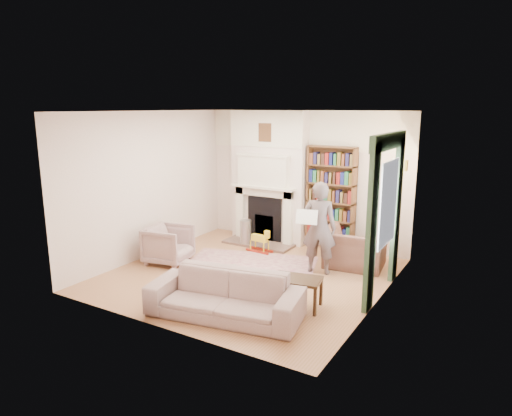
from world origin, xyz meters
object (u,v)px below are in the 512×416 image
Objects in this scene: armchair_left at (169,245)px; coffee_table at (297,293)px; man_reading at (319,228)px; paraffin_heater at (246,233)px; bookcase at (331,193)px; armchair_reading at (354,248)px; rocking_horse at (259,241)px; sofa at (225,295)px.

coffee_table is at bearing -111.94° from armchair_left.
man_reading is 2.15m from paraffin_heater.
paraffin_heater is (-1.61, -0.67, -0.90)m from bookcase.
man_reading is 1.63m from coffee_table.
rocking_horse is at bearing -2.78° from armchair_reading.
armchair_left is at bearing -134.27° from bookcase.
man_reading is (-0.45, -0.60, 0.46)m from armchair_reading.
armchair_reading is (0.79, -0.79, -0.82)m from bookcase.
paraffin_heater reaches higher than coffee_table.
coffee_table is (0.73, 0.78, -0.09)m from sofa.
bookcase is at bearing 92.21° from coffee_table.
rocking_horse reaches higher than coffee_table.
man_reading is at bearing -76.19° from bookcase.
bookcase is at bearing 77.98° from sofa.
man_reading reaches higher than armchair_reading.
armchair_reading reaches higher than sofa.
armchair_reading is 1.41× the size of armchair_left.
sofa is 1.07m from coffee_table.
armchair_left is at bearing -111.83° from paraffin_heater.
rocking_horse is (0.48, -0.24, -0.04)m from paraffin_heater.
rocking_horse is at bearing -26.94° from paraffin_heater.
paraffin_heater is (-2.40, 0.12, -0.08)m from armchair_reading.
armchair_left is (-3.07, -1.54, -0.00)m from armchair_reading.
paraffin_heater is 1.02× the size of rocking_horse.
sofa is at bearing -143.48° from coffee_table.
coffee_table is at bearing -43.39° from rocking_horse.
bookcase is 1.73m from rocking_horse.
coffee_table is 1.27× the size of paraffin_heater.
armchair_reading is at bearing 62.27° from sofa.
armchair_left is 1.83m from rocking_horse.
bookcase is at bearing -55.63° from armchair_left.
armchair_left is 1.44× the size of rocking_horse.
armchair_reading is at bearing -74.66° from armchair_left.
man_reading is 2.34× the size of coffee_table.
paraffin_heater is at bearing 157.63° from rocking_horse.
man_reading is at bearing -20.16° from paraffin_heater.
man_reading is 1.65m from rocking_horse.
bookcase is 3.43× the size of rocking_horse.
armchair_reading reaches higher than paraffin_heater.
paraffin_heater is at bearing -157.28° from bookcase.
bookcase is 1.39m from armchair_reading.
bookcase is 1.48m from man_reading.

